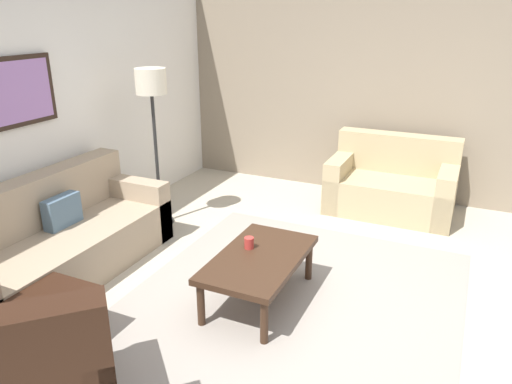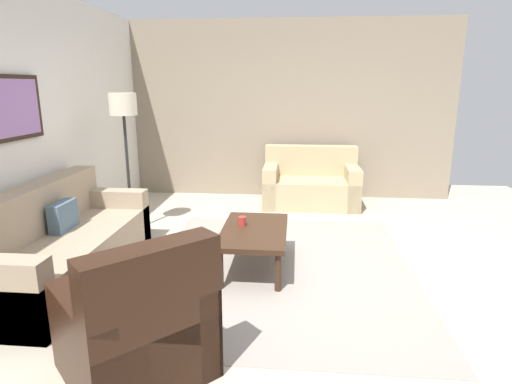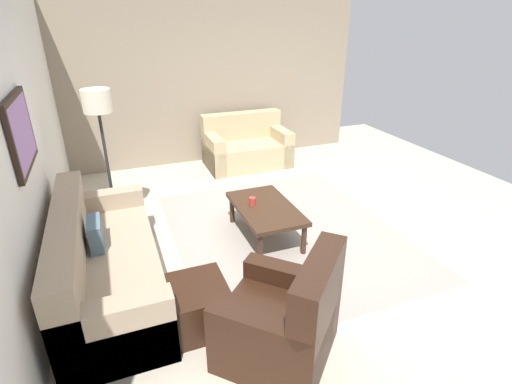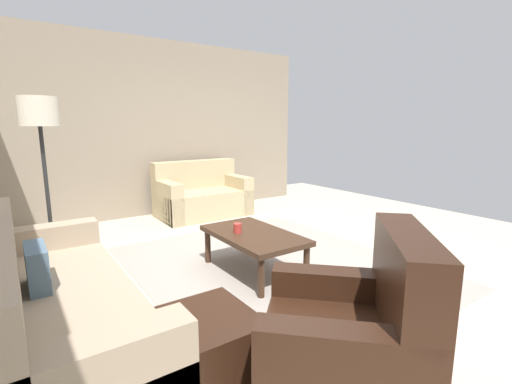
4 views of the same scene
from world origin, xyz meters
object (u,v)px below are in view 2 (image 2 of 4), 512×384
Objects in this scene: couch_loveseat at (310,185)px; cup at (242,221)px; ottoman at (94,299)px; coffee_table at (254,234)px; framed_artwork at (11,108)px; armchair_leather at (140,334)px; lamp_standing at (124,119)px; couch_main at (56,247)px.

couch_loveseat is 14.90× the size of cup.
coffee_table is (1.14, -1.13, 0.16)m from ottoman.
framed_artwork is at bearing 97.85° from cup.
lamp_standing is at bearing 22.52° from armchair_leather.
couch_loveseat is at bearing -17.88° from cup.
couch_main is 1.05m from ottoman.
armchair_leather is 0.83m from ottoman.
lamp_standing is at bearing -8.20° from couch_main.
couch_loveseat is at bearing -57.00° from lamp_standing.
couch_main is 1.90m from coffee_table.
framed_artwork is (1.52, 1.71, 1.28)m from armchair_leather.
armchair_leather is at bearing -131.73° from framed_artwork.
lamp_standing is (0.88, 1.53, 0.95)m from cup.
ottoman is 1.60m from cup.
couch_loveseat is 1.29× the size of coffee_table.
coffee_table is at bearing 165.59° from couch_loveseat.
coffee_table is at bearing -78.03° from couch_main.
armchair_leather is at bearing -134.96° from ottoman.
ottoman is 5.86× the size of cup.
armchair_leather is 1.30× the size of framed_artwork.
framed_artwork reaches higher than couch_main.
couch_main is 2.53× the size of framed_artwork.
cup is at bearing 56.02° from coffee_table.
armchair_leather is (-4.18, 1.17, 0.01)m from couch_loveseat.
ottoman is 2.02m from framed_artwork.
framed_artwork reaches higher than couch_loveseat.
lamp_standing is at bearing -26.85° from framed_artwork.
coffee_table is 0.64× the size of lamp_standing.
couch_loveseat is 4.34m from armchair_leather.
couch_main is 2.01× the size of coffee_table.
couch_main reaches higher than ottoman.
cup is (1.23, -0.99, 0.26)m from ottoman.
coffee_table is 2.19m from lamp_standing.
couch_main is at bearing 101.97° from coffee_table.
armchair_leather is 3.12m from lamp_standing.
couch_main is 1.87m from armchair_leather.
cup is at bearing -82.15° from framed_artwork.
couch_loveseat reaches higher than coffee_table.
couch_main is 1.55× the size of couch_loveseat.
armchair_leather reaches higher than cup.
couch_main and couch_loveseat have the same top height.
armchair_leather is (-1.33, -1.31, 0.01)m from couch_main.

